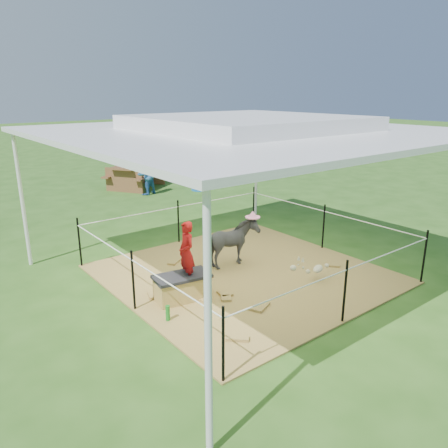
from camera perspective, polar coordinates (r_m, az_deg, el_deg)
ground at (r=8.25m, az=2.59°, el=-6.62°), size 90.00×90.00×0.00m
hay_patch at (r=8.24m, az=2.59°, el=-6.52°), size 4.60×4.60×0.03m
canopy_tent at (r=7.58m, az=2.87°, el=12.36°), size 6.30×6.30×2.90m
rope_fence at (r=8.01m, az=2.65°, el=-2.40°), size 4.54×4.54×1.00m
straw_bale at (r=7.22m, az=-5.47°, el=-8.37°), size 0.91×0.57×0.38m
dark_cloth at (r=7.13m, az=-5.52°, el=-6.82°), size 0.98×0.62×0.05m
woman at (r=7.00m, az=-4.94°, el=-2.96°), size 0.31×0.41×1.02m
green_bottle at (r=6.65m, az=-7.36°, el=-11.46°), size 0.08×0.08×0.24m
pony at (r=8.36m, az=0.89°, el=-2.61°), size 1.12×0.54×0.93m
pink_hat at (r=8.20m, az=0.91°, el=0.90°), size 0.29×0.29×0.13m
foal at (r=8.04m, az=12.19°, el=-5.57°), size 0.98×0.79×0.48m
trash_barrel at (r=15.11m, az=-3.23°, el=6.09°), size 0.69×0.69×0.89m
picnic_table_near at (r=15.82m, az=-11.40°, el=6.20°), size 2.50×2.32×0.85m
picnic_table_far at (r=17.85m, az=-4.22°, el=7.36°), size 1.81×1.52×0.64m
distant_person at (r=14.63m, az=-10.16°, el=6.37°), size 0.75×0.65×1.33m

